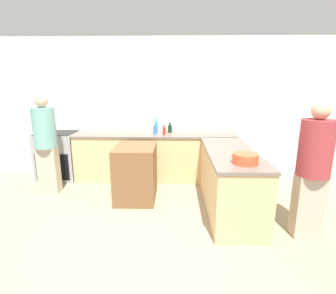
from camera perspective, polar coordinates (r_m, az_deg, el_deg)
name	(u,v)px	position (r m, az deg, el deg)	size (l,w,h in m)	color
ground_plane	(145,227)	(3.60, -4.95, -17.04)	(14.00, 14.00, 0.00)	tan
wall_back	(156,108)	(5.29, -2.55, 8.40)	(8.00, 0.06, 2.70)	white
counter_back	(156,156)	(5.11, -2.73, -2.04)	(3.06, 0.67, 0.90)	#D6B27A
counter_peninsula	(229,180)	(3.98, 13.21, -7.05)	(0.69, 1.91, 0.90)	#D6B27A
range_oven	(59,155)	(5.58, -22.65, -1.71)	(0.75, 0.65, 0.92)	#99999E
island_table	(136,173)	(4.27, -7.01, -5.56)	(0.63, 0.80, 0.87)	brown
mixing_bowl	(245,159)	(3.25, 16.48, -2.43)	(0.30, 0.30, 0.12)	#DB512D
water_bottle_blue	(155,130)	(4.94, -2.90, 3.74)	(0.07, 0.07, 0.20)	#386BB7
hot_sauce_bottle	(164,131)	(4.89, -0.85, 3.60)	(0.06, 0.06, 0.19)	red
dish_soap_bottle	(156,126)	(5.16, -2.53, 4.58)	(0.06, 0.06, 0.29)	#338CBF
wine_bottle_dark	(170,129)	(5.12, 0.42, 4.05)	(0.08, 0.08, 0.19)	black
person_by_range	(46,142)	(4.80, -25.07, 1.05)	(0.36, 0.36, 1.66)	#ADA38E
person_at_peninsula	(313,167)	(3.50, 29.04, -3.92)	(0.37, 0.37, 1.64)	#ADA38E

